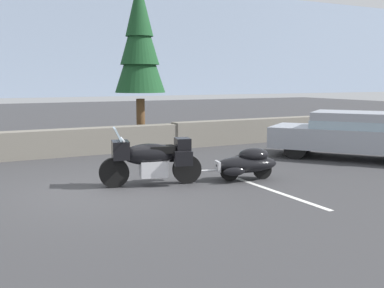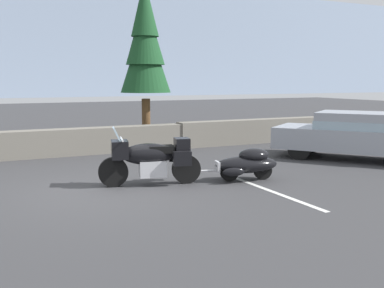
{
  "view_description": "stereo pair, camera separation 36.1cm",
  "coord_description": "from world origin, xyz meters",
  "px_view_note": "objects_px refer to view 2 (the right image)",
  "views": [
    {
      "loc": [
        -2.75,
        -9.31,
        2.35
      ],
      "look_at": [
        2.21,
        0.26,
        0.85
      ],
      "focal_mm": 43.1,
      "sensor_mm": 36.0,
      "label": 1
    },
    {
      "loc": [
        -2.43,
        -9.47,
        2.35
      ],
      "look_at": [
        2.21,
        0.26,
        0.85
      ],
      "focal_mm": 43.1,
      "sensor_mm": 36.0,
      "label": 2
    }
  ],
  "objects_px": {
    "sedan_at_right_edge": "(356,134)",
    "pine_tree_tall": "(145,42)",
    "touring_motorcycle": "(150,158)",
    "car_shaped_trailer": "(247,163)"
  },
  "relations": [
    {
      "from": "sedan_at_right_edge",
      "to": "pine_tree_tall",
      "type": "bearing_deg",
      "value": 130.51
    },
    {
      "from": "touring_motorcycle",
      "to": "car_shaped_trailer",
      "type": "relative_size",
      "value": 1.03
    },
    {
      "from": "pine_tree_tall",
      "to": "sedan_at_right_edge",
      "type": "bearing_deg",
      "value": -49.49
    },
    {
      "from": "touring_motorcycle",
      "to": "pine_tree_tall",
      "type": "distance_m",
      "value": 6.99
    },
    {
      "from": "touring_motorcycle",
      "to": "car_shaped_trailer",
      "type": "bearing_deg",
      "value": -13.11
    },
    {
      "from": "touring_motorcycle",
      "to": "pine_tree_tall",
      "type": "relative_size",
      "value": 0.39
    },
    {
      "from": "car_shaped_trailer",
      "to": "pine_tree_tall",
      "type": "bearing_deg",
      "value": 91.52
    },
    {
      "from": "car_shaped_trailer",
      "to": "pine_tree_tall",
      "type": "height_order",
      "value": "pine_tree_tall"
    },
    {
      "from": "touring_motorcycle",
      "to": "pine_tree_tall",
      "type": "bearing_deg",
      "value": 70.91
    },
    {
      "from": "sedan_at_right_edge",
      "to": "pine_tree_tall",
      "type": "relative_size",
      "value": 0.8
    }
  ]
}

